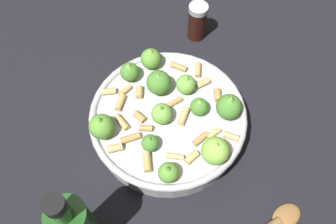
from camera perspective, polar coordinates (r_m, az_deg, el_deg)
name	(u,v)px	position (r m, az deg, el deg)	size (l,w,h in m)	color
ground_plane	(168,129)	(0.67, 0.00, -2.69)	(2.40, 2.40, 0.00)	black
cooking_pan	(168,119)	(0.63, 0.06, -1.12)	(0.28, 0.28, 0.11)	#B7B7BC
pepper_shaker	(197,21)	(0.77, 4.71, 14.27)	(0.04, 0.04, 0.08)	#33140F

